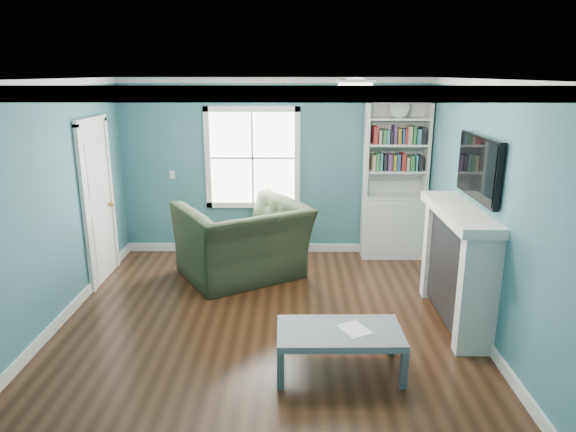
{
  "coord_description": "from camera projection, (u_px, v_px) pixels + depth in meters",
  "views": [
    {
      "loc": [
        0.3,
        -5.0,
        2.66
      ],
      "look_at": [
        0.25,
        0.4,
        1.15
      ],
      "focal_mm": 32.0,
      "sensor_mm": 36.0,
      "label": 1
    }
  ],
  "objects": [
    {
      "name": "floor",
      "position": [
        265.0,
        328.0,
        5.54
      ],
      "size": [
        5.0,
        5.0,
        0.0
      ],
      "primitive_type": "plane",
      "color": "black",
      "rests_on": "ground"
    },
    {
      "name": "room_walls",
      "position": [
        263.0,
        185.0,
        5.11
      ],
      "size": [
        5.0,
        5.0,
        5.0
      ],
      "color": "#337374",
      "rests_on": "ground"
    },
    {
      "name": "trim",
      "position": [
        263.0,
        218.0,
        5.2
      ],
      "size": [
        4.5,
        5.0,
        2.6
      ],
      "color": "white",
      "rests_on": "ground"
    },
    {
      "name": "window",
      "position": [
        253.0,
        158.0,
        7.54
      ],
      "size": [
        1.4,
        0.06,
        1.5
      ],
      "color": "white",
      "rests_on": "room_walls"
    },
    {
      "name": "bookshelf",
      "position": [
        394.0,
        196.0,
        7.49
      ],
      "size": [
        0.9,
        0.35,
        2.31
      ],
      "color": "silver",
      "rests_on": "ground"
    },
    {
      "name": "fireplace",
      "position": [
        457.0,
        267.0,
        5.54
      ],
      "size": [
        0.44,
        1.58,
        1.3
      ],
      "color": "black",
      "rests_on": "ground"
    },
    {
      "name": "tv",
      "position": [
        479.0,
        168.0,
        5.24
      ],
      "size": [
        0.06,
        1.1,
        0.65
      ],
      "primitive_type": "cube",
      "color": "black",
      "rests_on": "fireplace"
    },
    {
      "name": "door",
      "position": [
        98.0,
        200.0,
        6.62
      ],
      "size": [
        0.12,
        0.98,
        2.17
      ],
      "color": "silver",
      "rests_on": "ground"
    },
    {
      "name": "ceiling_fixture",
      "position": [
        355.0,
        85.0,
        4.94
      ],
      "size": [
        0.38,
        0.38,
        0.15
      ],
      "color": "white",
      "rests_on": "room_walls"
    },
    {
      "name": "light_switch",
      "position": [
        172.0,
        175.0,
        7.62
      ],
      "size": [
        0.08,
        0.01,
        0.12
      ],
      "primitive_type": "cube",
      "color": "white",
      "rests_on": "room_walls"
    },
    {
      "name": "recliner",
      "position": [
        242.0,
        229.0,
        6.78
      ],
      "size": [
        1.82,
        1.64,
        1.34
      ],
      "primitive_type": "imported",
      "rotation": [
        0.0,
        0.0,
        -2.6
      ],
      "color": "black",
      "rests_on": "ground"
    },
    {
      "name": "coffee_table",
      "position": [
        340.0,
        335.0,
        4.66
      ],
      "size": [
        1.15,
        0.64,
        0.41
      ],
      "rotation": [
        0.0,
        0.0,
        0.02
      ],
      "color": "#485056",
      "rests_on": "ground"
    },
    {
      "name": "paper_sheet",
      "position": [
        354.0,
        329.0,
        4.65
      ],
      "size": [
        0.33,
        0.35,
        0.0
      ],
      "primitive_type": "cube",
      "rotation": [
        0.0,
        0.0,
        0.5
      ],
      "color": "white",
      "rests_on": "coffee_table"
    }
  ]
}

